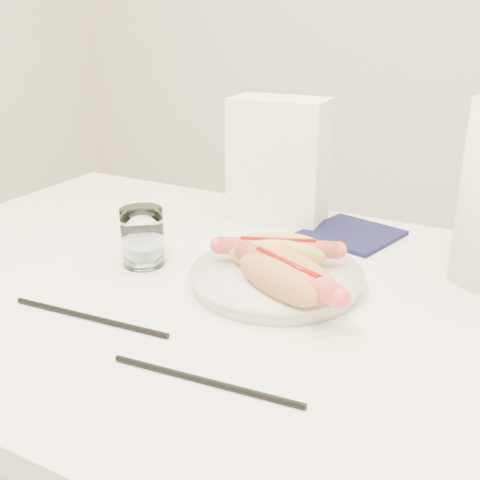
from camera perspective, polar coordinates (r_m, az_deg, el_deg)
The scene contains 9 objects.
table at distance 0.91m, azimuth -1.76°, elevation -7.66°, with size 1.20×0.80×0.75m.
plate at distance 0.88m, azimuth 3.51°, elevation -3.80°, with size 0.25×0.25×0.02m, color silver.
hotdog_left at distance 0.89m, azimuth 3.64°, elevation -1.19°, with size 0.17×0.12×0.05m.
hotdog_right at distance 0.80m, azimuth 4.49°, elevation -3.57°, with size 0.19×0.13×0.05m.
water_glass at distance 0.95m, azimuth -9.34°, elevation 0.29°, with size 0.07×0.07×0.09m, color white.
chopstick_near at distance 0.81m, azimuth -14.24°, elevation -7.18°, with size 0.01×0.01×0.24m, color black.
chopstick_far at distance 0.67m, azimuth -3.33°, elevation -13.34°, with size 0.01×0.01×0.23m, color black.
napkin_box at distance 1.11m, azimuth 3.73°, elevation 7.55°, with size 0.17×0.10×0.23m, color white.
navy_napkin at distance 1.08m, azimuth 10.66°, elevation 0.58°, with size 0.15×0.15×0.01m, color #13133B.
Camera 1 is at (0.40, -0.69, 1.13)m, focal length 44.49 mm.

